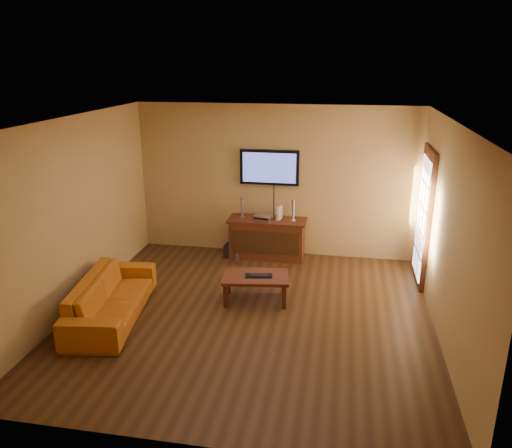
% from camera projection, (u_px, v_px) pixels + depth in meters
% --- Properties ---
extents(ground_plane, '(5.00, 5.00, 0.00)m').
position_uv_depth(ground_plane, '(250.00, 316.00, 6.98)').
color(ground_plane, '#351F0E').
rests_on(ground_plane, ground).
extents(room_walls, '(5.00, 5.00, 5.00)m').
position_uv_depth(room_walls, '(258.00, 189.00, 7.03)').
color(room_walls, tan).
rests_on(room_walls, ground).
extents(french_door, '(0.07, 1.02, 2.22)m').
position_uv_depth(french_door, '(423.00, 218.00, 7.82)').
color(french_door, '#471D10').
rests_on(french_door, ground).
extents(media_console, '(1.39, 0.53, 0.72)m').
position_uv_depth(media_console, '(267.00, 238.00, 8.96)').
color(media_console, '#471D10').
rests_on(media_console, ground).
extents(television, '(1.05, 0.08, 0.62)m').
position_uv_depth(television, '(269.00, 167.00, 8.78)').
color(television, black).
rests_on(television, ground).
extents(coffee_table, '(1.03, 0.70, 0.41)m').
position_uv_depth(coffee_table, '(256.00, 279.00, 7.32)').
color(coffee_table, '#471D10').
rests_on(coffee_table, ground).
extents(sofa, '(0.85, 2.06, 0.78)m').
position_uv_depth(sofa, '(111.00, 291.00, 6.86)').
color(sofa, '#BB6214').
rests_on(sofa, ground).
extents(speaker_left, '(0.10, 0.10, 0.37)m').
position_uv_depth(speaker_left, '(242.00, 208.00, 8.90)').
color(speaker_left, silver).
rests_on(speaker_left, media_console).
extents(speaker_right, '(0.10, 0.10, 0.37)m').
position_uv_depth(speaker_right, '(293.00, 211.00, 8.72)').
color(speaker_right, silver).
rests_on(speaker_right, media_console).
extents(av_receiver, '(0.38, 0.31, 0.07)m').
position_uv_depth(av_receiver, '(264.00, 217.00, 8.85)').
color(av_receiver, silver).
rests_on(av_receiver, media_console).
extents(game_console, '(0.09, 0.19, 0.25)m').
position_uv_depth(game_console, '(280.00, 213.00, 8.80)').
color(game_console, white).
rests_on(game_console, media_console).
extents(subwoofer, '(0.26, 0.26, 0.24)m').
position_uv_depth(subwoofer, '(232.00, 251.00, 9.04)').
color(subwoofer, black).
rests_on(subwoofer, ground).
extents(bottle, '(0.07, 0.07, 0.20)m').
position_uv_depth(bottle, '(237.00, 258.00, 8.76)').
color(bottle, white).
rests_on(bottle, ground).
extents(keyboard, '(0.41, 0.21, 0.02)m').
position_uv_depth(keyboard, '(259.00, 276.00, 7.27)').
color(keyboard, black).
rests_on(keyboard, coffee_table).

